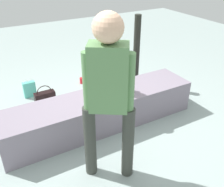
% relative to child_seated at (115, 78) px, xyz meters
% --- Properties ---
extents(ground_plane, '(12.00, 12.00, 0.00)m').
position_rel_child_seated_xyz_m(ground_plane, '(-0.22, -0.00, -0.67)').
color(ground_plane, '#91A29F').
extents(concrete_ledge, '(2.65, 0.58, 0.45)m').
position_rel_child_seated_xyz_m(concrete_ledge, '(-0.22, -0.00, -0.44)').
color(concrete_ledge, gray).
rests_on(concrete_ledge, ground_plane).
extents(child_seated, '(0.28, 0.32, 0.48)m').
position_rel_child_seated_xyz_m(child_seated, '(0.00, 0.00, 0.00)').
color(child_seated, '#162C42').
rests_on(child_seated, concrete_ledge).
extents(adult_standing, '(0.45, 0.37, 1.72)m').
position_rel_child_seated_xyz_m(adult_standing, '(-0.55, -0.82, 0.37)').
color(adult_standing, '#343731').
rests_on(adult_standing, ground_plane).
extents(cake_plate, '(0.22, 0.22, 0.07)m').
position_rel_child_seated_xyz_m(cake_plate, '(-0.27, -0.06, -0.19)').
color(cake_plate, white).
rests_on(cake_plate, concrete_ledge).
extents(gift_bag, '(0.19, 0.09, 0.30)m').
position_rel_child_seated_xyz_m(gift_bag, '(-0.88, 1.27, -0.53)').
color(gift_bag, '#59C6B2').
rests_on(gift_bag, ground_plane).
extents(railing_post, '(0.36, 0.36, 1.24)m').
position_rel_child_seated_xyz_m(railing_post, '(0.86, 0.78, -0.19)').
color(railing_post, black).
rests_on(railing_post, ground_plane).
extents(water_bottle_near_gift, '(0.06, 0.06, 0.19)m').
position_rel_child_seated_xyz_m(water_bottle_near_gift, '(-0.96, 0.67, -0.58)').
color(water_bottle_near_gift, silver).
rests_on(water_bottle_near_gift, ground_plane).
extents(water_bottle_far_side, '(0.07, 0.07, 0.20)m').
position_rel_child_seated_xyz_m(water_bottle_far_side, '(0.42, 1.29, -0.58)').
color(water_bottle_far_side, silver).
rests_on(water_bottle_far_side, ground_plane).
extents(party_cup_red, '(0.08, 0.08, 0.11)m').
position_rel_child_seated_xyz_m(party_cup_red, '(0.05, 1.29, -0.61)').
color(party_cup_red, red).
rests_on(party_cup_red, ground_plane).
extents(cake_box_white, '(0.31, 0.31, 0.12)m').
position_rel_child_seated_xyz_m(cake_box_white, '(0.25, 0.65, -0.60)').
color(cake_box_white, white).
rests_on(cake_box_white, ground_plane).
extents(handbag_black_leather, '(0.31, 0.12, 0.33)m').
position_rel_child_seated_xyz_m(handbag_black_leather, '(-0.74, 0.89, -0.55)').
color(handbag_black_leather, black).
rests_on(handbag_black_leather, ground_plane).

